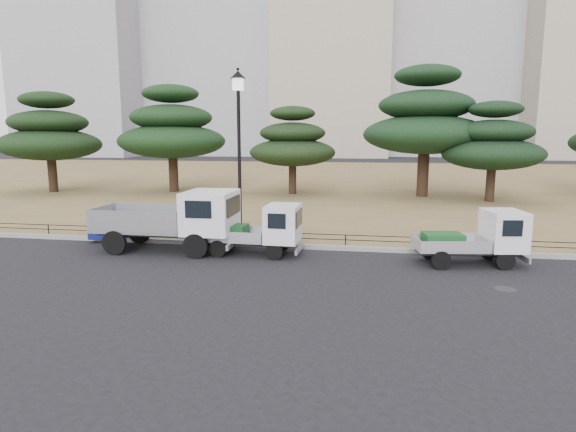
% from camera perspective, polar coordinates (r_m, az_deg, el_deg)
% --- Properties ---
extents(ground, '(220.00, 220.00, 0.00)m').
position_cam_1_polar(ground, '(15.31, -1.27, -6.02)').
color(ground, black).
extents(lawn, '(120.00, 56.00, 0.15)m').
position_cam_1_polar(lawn, '(45.35, 6.12, 4.35)').
color(lawn, olive).
rests_on(lawn, ground).
extents(curb, '(120.00, 0.25, 0.16)m').
position_cam_1_polar(curb, '(17.77, 0.33, -3.57)').
color(curb, gray).
rests_on(curb, ground).
extents(truck_large, '(5.02, 2.06, 2.19)m').
position_cam_1_polar(truck_large, '(17.63, -13.28, -0.17)').
color(truck_large, black).
rests_on(truck_large, ground).
extents(truck_kei_front, '(3.36, 1.51, 1.76)m').
position_cam_1_polar(truck_kei_front, '(16.70, -3.37, -1.63)').
color(truck_kei_front, black).
rests_on(truck_kei_front, ground).
extents(truck_kei_rear, '(3.52, 1.90, 1.75)m').
position_cam_1_polar(truck_kei_rear, '(16.54, 21.49, -2.41)').
color(truck_kei_rear, black).
rests_on(truck_kei_rear, ground).
extents(street_lamp, '(0.56, 0.56, 6.26)m').
position_cam_1_polar(street_lamp, '(18.04, -5.85, 10.36)').
color(street_lamp, black).
rests_on(street_lamp, lawn).
extents(pipe_fence, '(38.00, 0.04, 0.40)m').
position_cam_1_polar(pipe_fence, '(17.84, 0.41, -2.34)').
color(pipe_fence, black).
rests_on(pipe_fence, lawn).
extents(tarp_pile, '(2.02, 1.80, 1.11)m').
position_cam_1_polar(tarp_pile, '(20.33, -20.09, -1.01)').
color(tarp_pile, navy).
rests_on(tarp_pile, lawn).
extents(manhole, '(0.60, 0.60, 0.01)m').
position_cam_1_polar(manhole, '(14.38, 24.33, -7.91)').
color(manhole, '#2D2D30').
rests_on(manhole, ground).
extents(pine_west_far, '(6.90, 6.90, 6.97)m').
position_cam_1_polar(pine_west_far, '(37.98, -26.43, 8.63)').
color(pine_west_far, black).
rests_on(pine_west_far, lawn).
extents(pine_west_near, '(7.46, 7.46, 7.46)m').
position_cam_1_polar(pine_west_near, '(35.30, -13.60, 9.81)').
color(pine_west_near, black).
rests_on(pine_west_near, lawn).
extents(pine_center_left, '(5.82, 5.82, 5.92)m').
position_cam_1_polar(pine_center_left, '(32.90, 0.55, 8.57)').
color(pine_center_left, black).
rests_on(pine_center_left, lawn).
extents(pine_center_right, '(7.91, 7.91, 8.39)m').
position_cam_1_polar(pine_center_right, '(32.78, 15.96, 10.73)').
color(pine_center_right, black).
rests_on(pine_center_right, lawn).
extents(pine_east_near, '(5.93, 5.93, 5.99)m').
position_cam_1_polar(pine_east_near, '(31.49, 23.14, 7.85)').
color(pine_east_near, black).
rests_on(pine_east_near, lawn).
extents(tower_center_left, '(22.00, 20.00, 55.00)m').
position_cam_1_polar(tower_center_left, '(102.50, 5.49, 22.64)').
color(tower_center_left, '#AAA08C').
rests_on(tower_center_left, ground).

